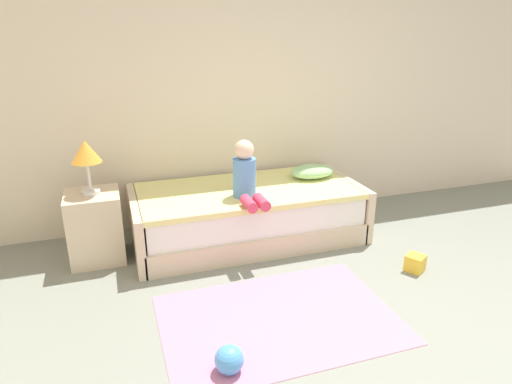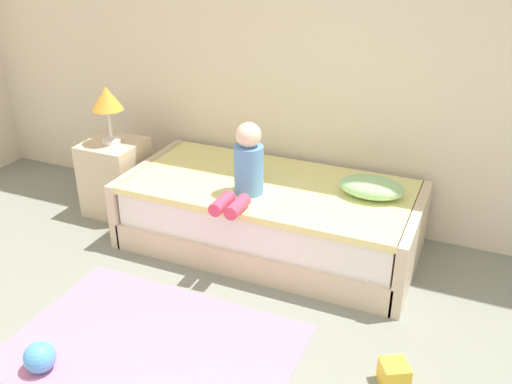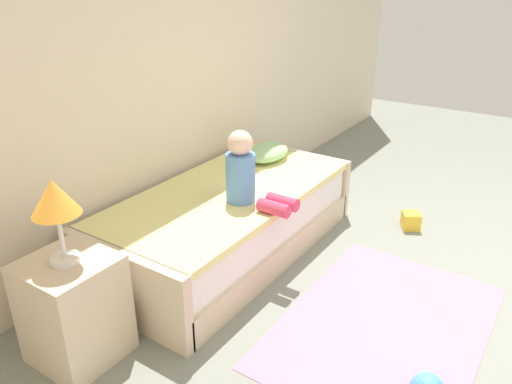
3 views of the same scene
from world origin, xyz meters
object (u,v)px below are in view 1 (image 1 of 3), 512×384
(table_lamp, at_px, (86,154))
(toy_ball, at_px, (229,360))
(toy_block, at_px, (415,263))
(child_figure, at_px, (246,175))
(nightstand, at_px, (96,227))
(bed, at_px, (248,214))
(pillow, at_px, (312,171))

(table_lamp, xyz_separation_m, toy_ball, (0.71, -1.69, -0.85))
(toy_block, bearing_deg, child_figure, 146.23)
(nightstand, bearing_deg, toy_block, -23.00)
(bed, distance_m, toy_block, 1.53)
(toy_block, bearing_deg, bed, 137.32)
(pillow, bearing_deg, table_lamp, -177.63)
(nightstand, xyz_separation_m, child_figure, (1.27, -0.24, 0.40))
(nightstand, distance_m, pillow, 2.07)
(nightstand, relative_size, child_figure, 1.18)
(pillow, distance_m, toy_ball, 2.28)
(pillow, bearing_deg, toy_ball, -126.91)
(bed, height_order, toy_block, bed)
(table_lamp, relative_size, toy_block, 3.26)
(pillow, bearing_deg, bed, -171.83)
(table_lamp, bearing_deg, bed, -0.64)
(child_figure, bearing_deg, bed, 69.97)
(nightstand, distance_m, toy_ball, 1.85)
(nightstand, bearing_deg, bed, -0.64)
(toy_ball, relative_size, toy_block, 1.26)
(bed, bearing_deg, child_figure, -110.03)
(table_lamp, bearing_deg, toy_ball, -67.29)
(child_figure, distance_m, toy_ball, 1.67)
(pillow, distance_m, toy_block, 1.31)
(nightstand, height_order, child_figure, child_figure)
(toy_ball, bearing_deg, nightstand, 112.71)
(bed, bearing_deg, toy_block, -42.68)
(pillow, height_order, toy_ball, pillow)
(bed, xyz_separation_m, table_lamp, (-1.35, 0.02, 0.69))
(nightstand, height_order, toy_ball, nightstand)
(bed, bearing_deg, pillow, 8.17)
(nightstand, height_order, table_lamp, table_lamp)
(bed, relative_size, child_figure, 4.14)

